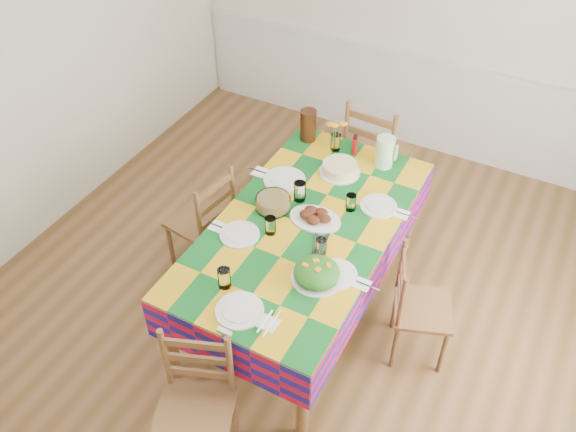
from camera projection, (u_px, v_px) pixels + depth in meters
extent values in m
cube|color=brown|center=(294.00, 323.00, 4.33)|extent=(4.50, 5.00, 0.04)
cube|color=silver|center=(435.00, 7.00, 5.07)|extent=(4.50, 0.04, 2.70)
cube|color=silver|center=(4.00, 76.00, 4.21)|extent=(0.04, 5.00, 2.70)
cube|color=silver|center=(425.00, 59.00, 5.34)|extent=(4.41, 0.06, 0.04)
cube|color=silver|center=(418.00, 103.00, 5.65)|extent=(4.41, 0.03, 0.90)
cylinder|color=brown|center=(171.00, 339.00, 3.76)|extent=(0.07, 0.07, 0.74)
cylinder|color=brown|center=(302.00, 401.00, 3.44)|extent=(0.07, 0.07, 0.74)
cylinder|color=brown|center=(305.00, 176.00, 4.96)|extent=(0.07, 0.07, 0.74)
cylinder|color=brown|center=(411.00, 211.00, 4.65)|extent=(0.07, 0.07, 0.74)
cube|color=brown|center=(305.00, 227.00, 3.94)|extent=(1.03, 1.97, 0.04)
cube|color=#B40F30|center=(305.00, 225.00, 3.93)|extent=(1.08, 2.01, 0.01)
cube|color=#B40F30|center=(235.00, 217.00, 4.22)|extent=(0.01, 2.01, 0.31)
cube|color=#B40F30|center=(381.00, 270.00, 3.85)|extent=(0.01, 2.01, 0.31)
cube|color=#B40F30|center=(223.00, 354.00, 3.37)|extent=(1.08, 0.01, 0.31)
cube|color=#B40F30|center=(363.00, 162.00, 4.69)|extent=(1.08, 0.01, 0.31)
cylinder|color=silver|center=(240.00, 311.00, 3.39)|extent=(0.28, 0.28, 0.01)
cylinder|color=silver|center=(239.00, 309.00, 3.38)|extent=(0.19, 0.19, 0.01)
cylinder|color=white|center=(224.00, 278.00, 3.49)|extent=(0.08, 0.08, 0.13)
cube|color=white|center=(268.00, 323.00, 3.32)|extent=(0.10, 0.10, 0.01)
cube|color=silver|center=(265.00, 321.00, 3.33)|extent=(0.01, 0.17, 0.00)
cube|color=silver|center=(272.00, 324.00, 3.31)|extent=(0.01, 0.20, 0.00)
cylinder|color=silver|center=(240.00, 235.00, 3.84)|extent=(0.25, 0.25, 0.01)
cylinder|color=silver|center=(240.00, 233.00, 3.83)|extent=(0.18, 0.18, 0.01)
cylinder|color=white|center=(270.00, 226.00, 3.82)|extent=(0.07, 0.07, 0.12)
cube|color=white|center=(217.00, 226.00, 3.90)|extent=(0.09, 0.09, 0.01)
cube|color=silver|center=(215.00, 225.00, 3.91)|extent=(0.16, 0.01, 0.00)
cube|color=silver|center=(220.00, 227.00, 3.89)|extent=(0.19, 0.01, 0.00)
cylinder|color=silver|center=(285.00, 180.00, 4.25)|extent=(0.29, 0.29, 0.02)
cylinder|color=silver|center=(285.00, 179.00, 4.24)|extent=(0.21, 0.21, 0.01)
cylinder|color=white|center=(300.00, 191.00, 4.06)|extent=(0.08, 0.08, 0.14)
cube|color=white|center=(260.00, 172.00, 4.32)|extent=(0.11, 0.11, 0.01)
cube|color=silver|center=(258.00, 171.00, 4.33)|extent=(0.19, 0.01, 0.00)
cube|color=silver|center=(263.00, 173.00, 4.31)|extent=(0.22, 0.01, 0.00)
cylinder|color=silver|center=(336.00, 274.00, 3.59)|extent=(0.25, 0.25, 0.01)
cylinder|color=silver|center=(336.00, 273.00, 3.58)|extent=(0.18, 0.18, 0.01)
cylinder|color=white|center=(321.00, 247.00, 3.68)|extent=(0.07, 0.07, 0.12)
cube|color=white|center=(362.00, 284.00, 3.54)|extent=(0.09, 0.09, 0.01)
cube|color=silver|center=(359.00, 283.00, 3.54)|extent=(0.16, 0.01, 0.00)
cube|color=silver|center=(365.00, 285.00, 3.53)|extent=(0.18, 0.01, 0.00)
cylinder|color=silver|center=(378.00, 206.00, 4.05)|extent=(0.25, 0.25, 0.01)
cylinder|color=silver|center=(379.00, 205.00, 4.04)|extent=(0.17, 0.17, 0.01)
cylinder|color=white|center=(351.00, 202.00, 3.99)|extent=(0.07, 0.07, 0.12)
cube|color=white|center=(402.00, 214.00, 3.99)|extent=(0.09, 0.09, 0.01)
cube|color=silver|center=(399.00, 213.00, 3.99)|extent=(0.16, 0.01, 0.00)
cube|color=silver|center=(405.00, 215.00, 3.98)|extent=(0.18, 0.01, 0.00)
ellipsoid|color=silver|center=(315.00, 219.00, 3.95)|extent=(0.35, 0.25, 0.02)
ellipsoid|color=black|center=(324.00, 218.00, 3.90)|extent=(0.09, 0.08, 0.05)
ellipsoid|color=black|center=(321.00, 212.00, 3.94)|extent=(0.09, 0.08, 0.05)
ellipsoid|color=black|center=(311.00, 210.00, 3.96)|extent=(0.09, 0.08, 0.05)
ellipsoid|color=black|center=(306.00, 214.00, 3.93)|extent=(0.09, 0.08, 0.05)
ellipsoid|color=black|center=(313.00, 220.00, 3.89)|extent=(0.09, 0.08, 0.05)
cylinder|color=silver|center=(316.00, 278.00, 3.57)|extent=(0.30, 0.30, 0.01)
ellipsoid|color=#174A12|center=(317.00, 272.00, 3.54)|extent=(0.27, 0.27, 0.12)
cube|color=orange|center=(305.00, 265.00, 3.50)|extent=(0.04, 0.03, 0.01)
cube|color=orange|center=(316.00, 261.00, 3.52)|extent=(0.04, 0.04, 0.01)
cube|color=orange|center=(318.00, 270.00, 3.47)|extent=(0.03, 0.04, 0.01)
cube|color=orange|center=(329.00, 265.00, 3.49)|extent=(0.04, 0.04, 0.01)
cylinder|color=white|center=(273.00, 203.00, 4.02)|extent=(0.23, 0.23, 0.08)
cylinder|color=#C9C26A|center=(273.00, 203.00, 4.02)|extent=(0.21, 0.21, 0.07)
cylinder|color=silver|center=(340.00, 172.00, 4.32)|extent=(0.29, 0.29, 0.01)
cylinder|color=#DCC986|center=(340.00, 168.00, 4.29)|extent=(0.25, 0.25, 0.07)
cube|color=black|center=(315.00, 243.00, 3.79)|extent=(0.13, 0.30, 0.01)
cube|color=black|center=(324.00, 244.00, 3.78)|extent=(0.06, 0.31, 0.01)
cylinder|color=white|center=(336.00, 142.00, 4.49)|extent=(0.08, 0.08, 0.13)
cylinder|color=#3E7E2A|center=(333.00, 136.00, 4.47)|extent=(0.01, 0.01, 0.18)
ellipsoid|color=orange|center=(330.00, 124.00, 4.42)|extent=(0.06, 0.06, 0.02)
cylinder|color=#3E7E2A|center=(339.00, 137.00, 4.46)|extent=(0.01, 0.01, 0.18)
ellipsoid|color=orange|center=(343.00, 124.00, 4.39)|extent=(0.06, 0.06, 0.02)
cylinder|color=#3E7E2A|center=(335.00, 138.00, 4.45)|extent=(0.01, 0.01, 0.18)
ellipsoid|color=orange|center=(335.00, 125.00, 4.35)|extent=(0.06, 0.06, 0.02)
cylinder|color=red|center=(355.00, 144.00, 4.44)|extent=(0.04, 0.04, 0.17)
cylinder|color=#B2E3A0|center=(385.00, 152.00, 4.32)|extent=(0.13, 0.13, 0.23)
cylinder|color=#32180B|center=(308.00, 125.00, 4.55)|extent=(0.12, 0.12, 0.25)
cube|color=silver|center=(224.00, 332.00, 3.27)|extent=(0.09, 0.03, 0.02)
cylinder|color=brown|center=(176.00, 407.00, 3.58)|extent=(0.04, 0.04, 0.44)
cylinder|color=brown|center=(235.00, 413.00, 3.54)|extent=(0.04, 0.04, 0.44)
cube|color=brown|center=(194.00, 415.00, 3.28)|extent=(0.52, 0.51, 0.03)
cylinder|color=brown|center=(166.00, 359.00, 3.27)|extent=(0.04, 0.04, 0.49)
cylinder|color=brown|center=(230.00, 366.00, 3.24)|extent=(0.04, 0.04, 0.49)
cube|color=brown|center=(200.00, 373.00, 3.32)|extent=(0.34, 0.14, 0.05)
cube|color=brown|center=(197.00, 359.00, 3.24)|extent=(0.34, 0.14, 0.05)
cube|color=brown|center=(195.00, 345.00, 3.15)|extent=(0.34, 0.14, 0.05)
cylinder|color=brown|center=(404.00, 174.00, 5.19)|extent=(0.04, 0.04, 0.49)
cylinder|color=brown|center=(363.00, 159.00, 5.34)|extent=(0.04, 0.04, 0.49)
cylinder|color=brown|center=(385.00, 198.00, 4.95)|extent=(0.04, 0.04, 0.49)
cylinder|color=brown|center=(343.00, 182.00, 5.11)|extent=(0.04, 0.04, 0.49)
cube|color=brown|center=(377.00, 153.00, 4.97)|extent=(0.49, 0.47, 0.03)
cylinder|color=brown|center=(392.00, 146.00, 4.60)|extent=(0.04, 0.04, 0.54)
cylinder|color=brown|center=(346.00, 131.00, 4.75)|extent=(0.04, 0.04, 0.54)
cube|color=brown|center=(368.00, 150.00, 4.75)|extent=(0.39, 0.05, 0.05)
cube|color=brown|center=(369.00, 135.00, 4.66)|extent=(0.39, 0.05, 0.05)
cube|color=brown|center=(371.00, 119.00, 4.56)|extent=(0.39, 0.05, 0.05)
cylinder|color=brown|center=(203.00, 222.00, 4.77)|extent=(0.04, 0.04, 0.44)
cylinder|color=brown|center=(171.00, 247.00, 4.56)|extent=(0.04, 0.04, 0.44)
cylinder|color=brown|center=(235.00, 239.00, 4.63)|extent=(0.04, 0.04, 0.44)
cylinder|color=brown|center=(204.00, 266.00, 4.42)|extent=(0.04, 0.04, 0.44)
cube|color=brown|center=(201.00, 220.00, 4.44)|extent=(0.45, 0.46, 0.03)
cylinder|color=brown|center=(233.00, 193.00, 4.31)|extent=(0.04, 0.04, 0.49)
cylinder|color=brown|center=(199.00, 220.00, 4.10)|extent=(0.04, 0.04, 0.49)
cube|color=brown|center=(217.00, 216.00, 4.27)|extent=(0.07, 0.35, 0.05)
cube|color=brown|center=(216.00, 203.00, 4.19)|extent=(0.07, 0.35, 0.05)
cube|color=brown|center=(214.00, 188.00, 4.10)|extent=(0.07, 0.35, 0.05)
cylinder|color=brown|center=(443.00, 352.00, 3.88)|extent=(0.03, 0.03, 0.40)
cylinder|color=brown|center=(440.00, 313.00, 4.12)|extent=(0.03, 0.03, 0.40)
cylinder|color=brown|center=(395.00, 347.00, 3.91)|extent=(0.03, 0.03, 0.40)
cylinder|color=brown|center=(395.00, 308.00, 4.15)|extent=(0.03, 0.03, 0.40)
cube|color=brown|center=(423.00, 309.00, 3.87)|extent=(0.47, 0.48, 0.03)
cylinder|color=brown|center=(401.00, 304.00, 3.63)|extent=(0.03, 0.03, 0.45)
cylinder|color=brown|center=(401.00, 265.00, 3.87)|extent=(0.03, 0.03, 0.45)
cube|color=brown|center=(400.00, 293.00, 3.81)|extent=(0.13, 0.31, 0.04)
cube|color=brown|center=(402.00, 281.00, 3.73)|extent=(0.13, 0.31, 0.04)
cube|color=brown|center=(404.00, 268.00, 3.65)|extent=(0.13, 0.31, 0.04)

